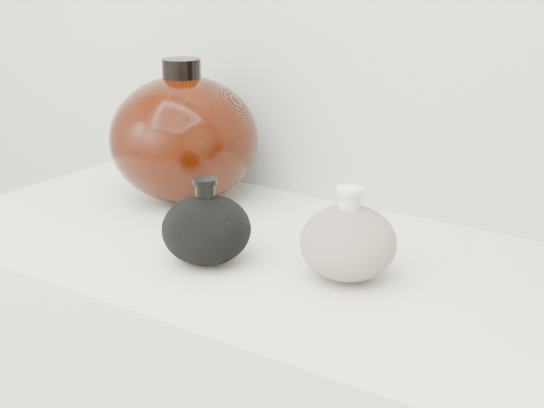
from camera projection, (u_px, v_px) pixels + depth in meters
The scene contains 3 objects.
black_gourd_vase at pixel (206, 229), 1.03m from camera, with size 0.15×0.15×0.12m.
cream_gourd_vase at pixel (348, 242), 0.98m from camera, with size 0.14×0.14×0.12m.
left_round_pot at pixel (184, 138), 1.27m from camera, with size 0.31×0.31×0.24m.
Camera 1 is at (0.50, 0.12, 1.31)m, focal length 50.00 mm.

